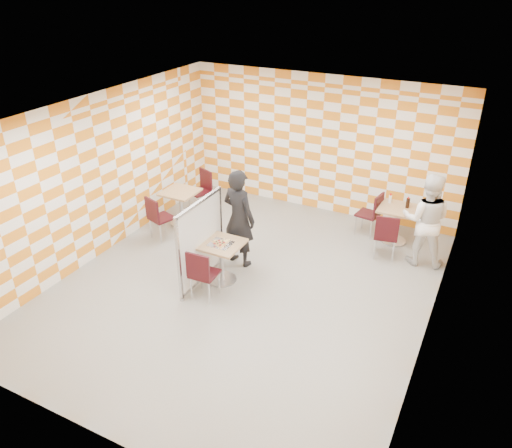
# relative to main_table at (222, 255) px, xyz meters

# --- Properties ---
(room_shell) EXTENTS (7.00, 7.00, 7.00)m
(room_shell) POSITION_rel_main_table_xyz_m (0.45, 0.56, 0.99)
(room_shell) COLOR gray
(room_shell) RESTS_ON ground
(main_table) EXTENTS (0.70, 0.70, 0.75)m
(main_table) POSITION_rel_main_table_xyz_m (0.00, 0.00, 0.00)
(main_table) COLOR tan
(main_table) RESTS_ON ground
(second_table) EXTENTS (0.70, 0.70, 0.75)m
(second_table) POSITION_rel_main_table_xyz_m (2.36, 2.76, 0.00)
(second_table) COLOR tan
(second_table) RESTS_ON ground
(empty_table) EXTENTS (0.70, 0.70, 0.75)m
(empty_table) POSITION_rel_main_table_xyz_m (-1.87, 1.49, 0.00)
(empty_table) COLOR tan
(empty_table) RESTS_ON ground
(chair_main_front) EXTENTS (0.44, 0.45, 0.92)m
(chair_main_front) POSITION_rel_main_table_xyz_m (-0.01, -0.63, 0.04)
(chair_main_front) COLOR black
(chair_main_front) RESTS_ON ground
(chair_second_front) EXTENTS (0.49, 0.50, 0.92)m
(chair_second_front) POSITION_rel_main_table_xyz_m (2.35, 2.01, 0.04)
(chair_second_front) COLOR black
(chair_second_front) RESTS_ON ground
(chair_second_side) EXTENTS (0.49, 0.48, 0.92)m
(chair_second_side) POSITION_rel_main_table_xyz_m (1.88, 2.80, 0.04)
(chair_second_side) COLOR black
(chair_second_side) RESTS_ON ground
(chair_empty_near) EXTENTS (0.54, 0.54, 0.92)m
(chair_empty_near) POSITION_rel_main_table_xyz_m (-1.88, 0.70, 0.04)
(chair_empty_near) COLOR black
(chair_empty_near) RESTS_ON ground
(chair_empty_far) EXTENTS (0.55, 0.55, 0.92)m
(chair_empty_far) POSITION_rel_main_table_xyz_m (-1.84, 2.29, 0.04)
(chair_empty_far) COLOR black
(chair_empty_far) RESTS_ON ground
(partition) EXTENTS (0.08, 1.38, 1.55)m
(partition) POSITION_rel_main_table_xyz_m (-0.30, -0.17, 0.28)
(partition) COLOR white
(partition) RESTS_ON ground
(man_dark) EXTENTS (0.75, 0.57, 1.84)m
(man_dark) POSITION_rel_main_table_xyz_m (-0.02, 0.67, 0.41)
(man_dark) COLOR black
(man_dark) RESTS_ON ground
(man_white) EXTENTS (0.93, 0.77, 1.76)m
(man_white) POSITION_rel_main_table_xyz_m (2.97, 2.20, 0.37)
(man_white) COLOR white
(man_white) RESTS_ON ground
(pizza_on_foil) EXTENTS (0.40, 0.40, 0.04)m
(pizza_on_foil) POSITION_rel_main_table_xyz_m (-0.00, -0.02, 0.26)
(pizza_on_foil) COLOR silver
(pizza_on_foil) RESTS_ON main_table
(sport_bottle) EXTENTS (0.06, 0.06, 0.20)m
(sport_bottle) POSITION_rel_main_table_xyz_m (2.16, 2.91, 0.33)
(sport_bottle) COLOR white
(sport_bottle) RESTS_ON second_table
(soda_bottle) EXTENTS (0.07, 0.07, 0.23)m
(soda_bottle) POSITION_rel_main_table_xyz_m (2.52, 2.84, 0.34)
(soda_bottle) COLOR black
(soda_bottle) RESTS_ON second_table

